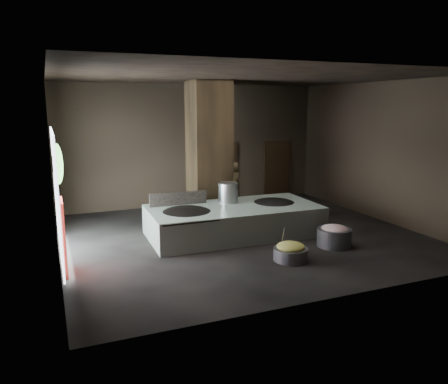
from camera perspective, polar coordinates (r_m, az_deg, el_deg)
name	(u,v)px	position (r m, az deg, el deg)	size (l,w,h in m)	color
floor	(241,237)	(12.84, 2.30, -5.92)	(10.00, 9.00, 0.10)	black
ceiling	(243,75)	(12.28, 2.48, 15.03)	(10.00, 9.00, 0.10)	black
back_wall	(192,145)	(16.57, -4.19, 6.11)	(10.00, 0.10, 4.50)	black
front_wall	(343,187)	(8.47, 15.26, 0.64)	(10.00, 0.10, 4.50)	black
left_wall	(50,169)	(11.25, -21.76, 2.81)	(0.10, 9.00, 4.50)	black
right_wall	(384,152)	(15.15, 20.12, 4.95)	(0.10, 9.00, 4.50)	black
pillar	(209,153)	(13.98, -1.98, 5.16)	(1.20, 1.20, 4.50)	black
hearth_platform	(234,220)	(12.80, 1.28, -3.74)	(4.93, 2.36, 0.86)	silver
platform_cap	(234,208)	(12.70, 1.29, -2.05)	(4.82, 2.31, 0.03)	black
wok_left	(187,215)	(12.18, -4.89, -2.99)	(1.55, 1.55, 0.43)	black
wok_left_rim	(187,212)	(12.17, -4.90, -2.67)	(1.59, 1.59, 0.05)	black
wok_right	(274,205)	(13.34, 6.53, -1.76)	(1.45, 1.45, 0.41)	black
wok_right_rim	(274,203)	(13.33, 6.54, -1.46)	(1.48, 1.48, 0.05)	black
stock_pot	(228,193)	(13.15, 0.54, -0.18)	(0.60, 0.60, 0.64)	#B1B5B9
splash_guard	(178,199)	(12.87, -5.98, -0.96)	(1.71, 0.06, 0.43)	black
cook	(233,189)	(14.90, 1.12, 0.43)	(0.68, 0.44, 1.87)	brown
veg_basin	(291,254)	(10.95, 8.69, -8.02)	(0.84, 0.84, 0.31)	slate
veg_fill	(291,247)	(10.89, 8.72, -7.05)	(0.69, 0.69, 0.21)	#8AAE54
ladle	(283,238)	(10.88, 7.66, -5.93)	(0.02, 0.02, 0.67)	#B1B5B9
meat_basin	(334,237)	(12.18, 14.18, -5.76)	(0.91, 0.91, 0.50)	slate
meat_fill	(334,230)	(12.13, 14.23, -4.85)	(0.75, 0.75, 0.29)	#D47F87
doorway_near	(223,174)	(17.03, -0.18, 2.39)	(1.18, 0.08, 2.38)	black
doorway_near_glow	(220,175)	(17.02, -0.51, 2.21)	(0.76, 0.04, 1.79)	#8C6647
doorway_far	(277,170)	(18.05, 6.91, 2.82)	(1.18, 0.08, 2.38)	black
doorway_far_glow	(278,171)	(18.34, 7.03, 2.80)	(0.83, 0.04, 1.97)	#8C6647
left_opening	(56,194)	(11.55, -21.04, -0.20)	(0.04, 4.20, 3.10)	white
pavilion_sliver	(64,237)	(10.46, -20.18, -5.53)	(0.05, 0.90, 1.70)	maroon
tree_silhouette	(58,164)	(12.55, -20.91, 3.46)	(0.28, 1.10, 1.10)	#194714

